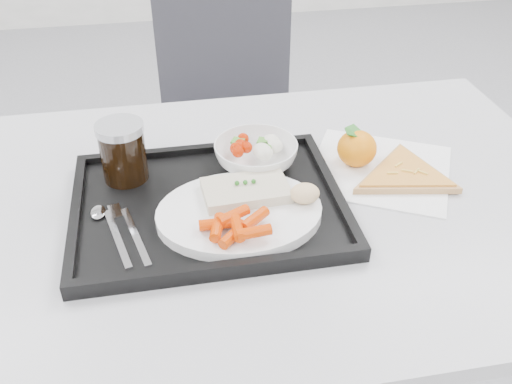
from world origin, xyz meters
TOP-DOWN VIEW (x-y plane):
  - table at (0.00, 0.30)m, footprint 1.20×0.80m
  - chair at (0.07, 1.09)m, footprint 0.42×0.42m
  - tray at (-0.08, 0.28)m, footprint 0.45×0.35m
  - dinner_plate at (-0.04, 0.23)m, footprint 0.27×0.27m
  - fish_fillet at (-0.02, 0.27)m, footprint 0.15×0.09m
  - bread_roll at (0.07, 0.23)m, footprint 0.06×0.05m
  - salad_bowl at (0.02, 0.38)m, footprint 0.15×0.15m
  - cola_glass at (-0.22, 0.39)m, footprint 0.08×0.08m
  - cutlery at (-0.24, 0.24)m, footprint 0.10×0.17m
  - napkin at (0.25, 0.35)m, footprint 0.33×0.33m
  - tangerine at (0.21, 0.37)m, footprint 0.08×0.08m
  - pizza_slice at (0.28, 0.31)m, footprint 0.29×0.29m
  - carrot_pile at (-0.06, 0.17)m, footprint 0.11×0.08m
  - salad_contents at (0.02, 0.39)m, footprint 0.10×0.08m

SIDE VIEW (x-z plane):
  - chair at x=0.07m, z-range 0.07..1.00m
  - table at x=0.00m, z-range 0.31..1.06m
  - napkin at x=0.25m, z-range 0.75..0.75m
  - tray at x=-0.08m, z-range 0.75..0.77m
  - pizza_slice at x=0.28m, z-range 0.75..0.77m
  - cutlery at x=-0.24m, z-range 0.76..0.77m
  - dinner_plate at x=-0.04m, z-range 0.77..0.78m
  - tangerine at x=0.21m, z-range 0.75..0.82m
  - salad_bowl at x=0.02m, z-range 0.77..0.81m
  - fish_fillet at x=-0.02m, z-range 0.78..0.81m
  - carrot_pile at x=-0.06m, z-range 0.78..0.81m
  - bread_roll at x=0.07m, z-range 0.78..0.81m
  - salad_contents at x=0.02m, z-range 0.79..0.81m
  - cola_glass at x=-0.22m, z-range 0.77..0.88m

